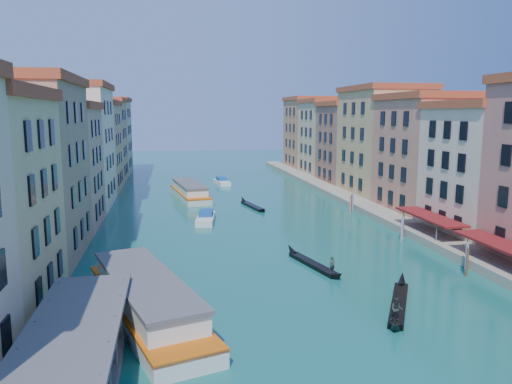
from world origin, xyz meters
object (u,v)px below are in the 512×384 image
(gondola_right, at_px, (399,302))
(vaporetto_near, at_px, (145,298))
(gondola_fore, at_px, (313,263))
(vaporetto_far, at_px, (190,191))
(vaporetto_stop, at_px, (77,353))

(gondola_right, bearing_deg, vaporetto_near, -157.12)
(vaporetto_near, relative_size, gondola_fore, 1.94)
(vaporetto_far, xyz_separation_m, gondola_right, (14.47, -58.23, -0.81))
(vaporetto_stop, height_order, vaporetto_far, vaporetto_stop)
(vaporetto_stop, distance_m, gondola_fore, 27.79)
(vaporetto_far, bearing_deg, vaporetto_stop, -106.88)
(vaporetto_far, bearing_deg, gondola_right, -84.38)
(vaporetto_near, xyz_separation_m, gondola_right, (20.47, -2.12, -0.96))
(gondola_right, bearing_deg, gondola_fore, 135.71)
(vaporetto_stop, bearing_deg, vaporetto_near, 66.73)
(vaporetto_far, height_order, gondola_fore, vaporetto_far)
(vaporetto_stop, distance_m, gondola_right, 25.09)
(gondola_right, bearing_deg, vaporetto_stop, -136.07)
(vaporetto_stop, bearing_deg, vaporetto_far, 81.46)
(vaporetto_far, height_order, gondola_right, vaporetto_far)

